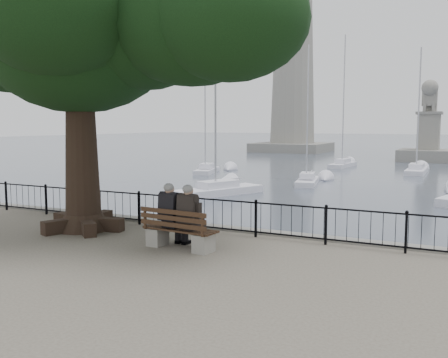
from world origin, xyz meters
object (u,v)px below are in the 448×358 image
Objects in this scene: bench at (179,235)px; lighthouse at (293,61)px; person_right at (192,220)px; person_left at (173,217)px; lion_monument at (428,141)px; tree at (104,19)px.

lighthouse reaches higher than bench.
person_right is at bearing 14.62° from bench.
person_left reaches higher than bench.
lion_monument is at bearing 87.81° from person_right.
person_left and person_right have the same top height.
lighthouse is (-18.10, 61.54, 11.65)m from person_right.
lion_monument is (5.19, 48.65, -4.86)m from tree.
person_right is at bearing -73.61° from lighthouse.
bench is 1.22× the size of person_left.
tree is 0.36× the size of lighthouse.
bench is 0.18× the size of tree.
lion_monument reaches higher than bench.
tree is (-2.71, 0.77, 5.36)m from person_left.
person_right is 65.20m from lighthouse.
tree reaches higher than person_left.
lion_monument is (1.90, 49.47, 0.51)m from person_right.
lighthouse is 25.88m from lion_monument.
lighthouse is 3.51× the size of lion_monument.
bench is at bearing -73.92° from lighthouse.
bench is 49.62m from lion_monument.
tree reaches higher than person_right.
person_right reaches higher than bench.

